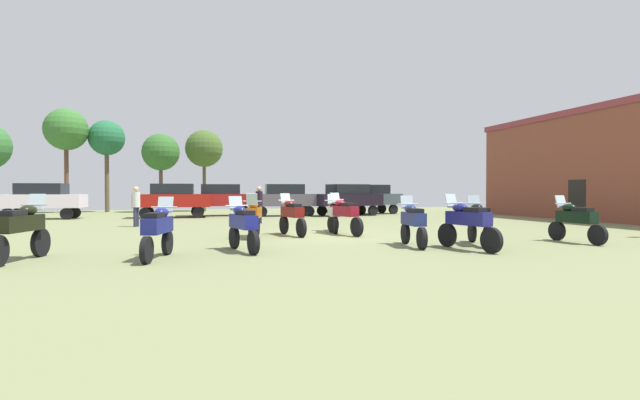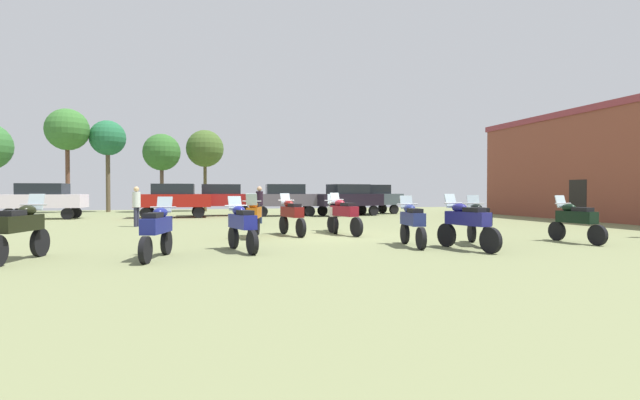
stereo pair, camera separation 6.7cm
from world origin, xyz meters
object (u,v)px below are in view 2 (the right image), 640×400
object	(u,v)px
motorcycle_6	(334,213)
motorcycle_3	(479,220)
motorcycle_12	(467,222)
person_2	(259,202)
motorcycle_9	(254,216)
tree_5	(205,149)
motorcycle_4	(242,224)
brick_building	(621,165)
tree_4	(67,130)
motorcycle_8	(157,228)
tree_3	(108,139)
motorcycle_10	(412,222)
car_5	(43,198)
car_1	(370,197)
motorcycle_11	(292,215)
tree_2	(162,153)
motorcycle_7	(575,220)
motorcycle_2	(344,214)
car_4	(221,197)
car_6	(174,198)
car_2	(285,197)
person_1	(136,203)
car_3	(348,197)

from	to	relation	value
motorcycle_6	motorcycle_3	bearing A→B (deg)	-49.23
motorcycle_12	person_2	size ratio (longest dim) A/B	1.26
motorcycle_6	motorcycle_9	distance (m)	3.40
tree_5	motorcycle_4	bearing A→B (deg)	-88.85
brick_building	tree_4	xyz separation A→B (m)	(-31.60, 16.45, 2.92)
motorcycle_4	motorcycle_8	xyz separation A→B (m)	(-2.03, -0.86, 0.00)
motorcycle_12	tree_3	size ratio (longest dim) A/B	0.33
motorcycle_10	car_5	size ratio (longest dim) A/B	0.47
car_5	motorcycle_10	bearing A→B (deg)	-137.10
motorcycle_10	tree_5	bearing A→B (deg)	109.84
car_1	motorcycle_8	bearing A→B (deg)	135.95
motorcycle_9	motorcycle_11	world-z (taller)	motorcycle_9
tree_4	motorcycle_3	bearing A→B (deg)	-56.10
motorcycle_10	motorcycle_12	bearing A→B (deg)	-37.88
motorcycle_3	tree_2	size ratio (longest dim) A/B	0.36
motorcycle_11	tree_3	distance (m)	24.27
motorcycle_7	person_2	size ratio (longest dim) A/B	1.16
motorcycle_6	motorcycle_2	bearing A→B (deg)	-76.04
motorcycle_2	car_4	bearing A→B (deg)	90.63
tree_5	tree_4	bearing A→B (deg)	-178.48
car_6	tree_5	distance (m)	9.50
motorcycle_9	tree_4	xyz separation A→B (m)	(-10.86, 21.28, 5.19)
motorcycle_3	car_1	bearing A→B (deg)	96.29
car_1	tree_5	world-z (taller)	tree_5
motorcycle_7	car_6	size ratio (longest dim) A/B	0.48
motorcycle_9	car_2	bearing A→B (deg)	-90.80
motorcycle_7	person_1	xyz separation A→B (m)	(-13.71, 10.28, 0.33)
motorcycle_10	motorcycle_4	bearing A→B (deg)	-173.16
motorcycle_2	motorcycle_10	distance (m)	3.96
motorcycle_9	tree_2	bearing A→B (deg)	-64.02
person_1	motorcycle_7	bearing A→B (deg)	-98.48
car_2	person_1	distance (m)	10.70
car_5	person_2	world-z (taller)	car_5
motorcycle_8	tree_3	xyz separation A→B (m)	(-5.53, 26.62, 4.76)
motorcycle_7	car_1	bearing A→B (deg)	84.95
brick_building	motorcycle_4	bearing A→B (deg)	-158.38
brick_building	car_4	world-z (taller)	brick_building
tree_5	motorcycle_3	bearing A→B (deg)	-73.92
motorcycle_6	motorcycle_12	world-z (taller)	motorcycle_12
motorcycle_4	car_3	size ratio (longest dim) A/B	0.45
motorcycle_8	motorcycle_3	bearing A→B (deg)	17.35
motorcycle_8	tree_2	bearing A→B (deg)	107.11
motorcycle_9	person_2	distance (m)	6.78
motorcycle_11	car_5	bearing A→B (deg)	120.10
motorcycle_3	person_2	world-z (taller)	person_2
motorcycle_9	motorcycle_2	bearing A→B (deg)	-164.18
motorcycle_12	tree_2	world-z (taller)	tree_2
car_1	car_2	distance (m)	6.18
motorcycle_12	tree_2	size ratio (longest dim) A/B	0.39
motorcycle_9	tree_5	size ratio (longest dim) A/B	0.36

